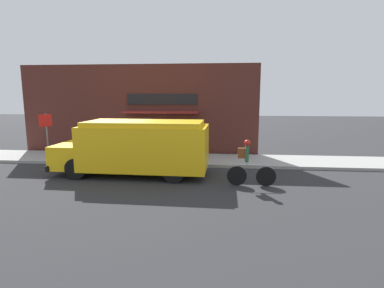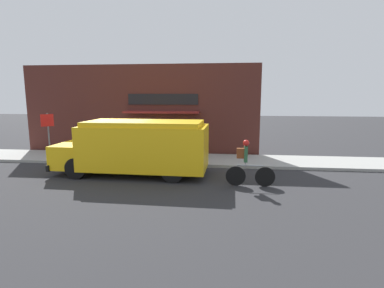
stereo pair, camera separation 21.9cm
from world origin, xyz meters
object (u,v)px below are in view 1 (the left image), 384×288
Objects in this scene: cyclist at (248,164)px; stop_sign_post at (46,128)px; trash_bin at (163,150)px; school_bus at (138,147)px.

cyclist is 10.13m from stop_sign_post.
cyclist is at bearing -45.47° from trash_bin.
stop_sign_post is 2.96× the size of trash_bin.
trash_bin is at bearing 134.57° from cyclist.
stop_sign_post is 5.82m from trash_bin.
cyclist is 2.32× the size of trash_bin.
cyclist is (4.34, -1.12, -0.36)m from school_bus.
school_bus is 8.31× the size of trash_bin.
trash_bin is at bearing 5.90° from stop_sign_post.
trash_bin is (5.68, 0.59, -1.11)m from stop_sign_post.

